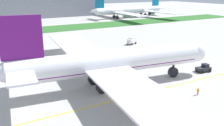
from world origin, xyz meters
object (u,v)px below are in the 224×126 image
object	(u,v)px
airliner_foreground	(109,63)
parked_airliner_far_outer	(141,10)
parked_airliner_far_right	(118,11)
ground_crew_wingwalker_port	(198,91)
pushback_tug	(204,68)
service_truck_baggage_loader	(132,41)

from	to	relation	value
airliner_foreground	parked_airliner_far_outer	xyz separation A→B (m)	(99.92, 122.28, -0.65)
parked_airliner_far_right	ground_crew_wingwalker_port	bearing A→B (deg)	-114.72
pushback_tug	service_truck_baggage_loader	world-z (taller)	service_truck_baggage_loader
airliner_foreground	parked_airliner_far_right	world-z (taller)	airliner_foreground
ground_crew_wingwalker_port	parked_airliner_far_outer	distance (m)	160.82
pushback_tug	parked_airliner_far_right	distance (m)	130.84
airliner_foreground	pushback_tug	distance (m)	29.16
airliner_foreground	parked_airliner_far_right	size ratio (longest dim) A/B	1.18
parked_airliner_far_outer	service_truck_baggage_loader	bearing A→B (deg)	-128.46
parked_airliner_far_outer	parked_airliner_far_right	bearing A→B (deg)	-170.85
ground_crew_wingwalker_port	parked_airliner_far_outer	size ratio (longest dim) A/B	0.02
airliner_foreground	parked_airliner_far_outer	size ratio (longest dim) A/B	1.13
ground_crew_wingwalker_port	parked_airliner_far_outer	bearing A→B (deg)	57.95
ground_crew_wingwalker_port	service_truck_baggage_loader	distance (m)	53.13
pushback_tug	service_truck_baggage_loader	size ratio (longest dim) A/B	1.23
pushback_tug	parked_airliner_far_outer	world-z (taller)	parked_airliner_far_outer
service_truck_baggage_loader	parked_airliner_far_right	bearing A→B (deg)	61.84
parked_airliner_far_outer	airliner_foreground	bearing A→B (deg)	-129.26
ground_crew_wingwalker_port	parked_airliner_far_right	world-z (taller)	parked_airliner_far_right
ground_crew_wingwalker_port	parked_airliner_far_right	bearing A→B (deg)	65.28
ground_crew_wingwalker_port	parked_airliner_far_right	size ratio (longest dim) A/B	0.02
pushback_tug	parked_airliner_far_right	bearing A→B (deg)	68.91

